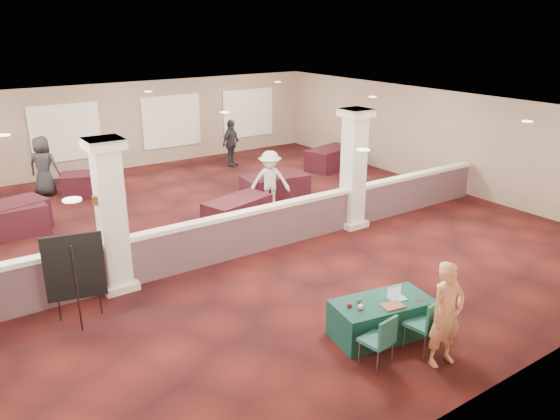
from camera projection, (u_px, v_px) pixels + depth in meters
ground at (229, 232)px, 14.56m from camera, size 16.00×16.00×0.00m
wall_back at (121, 126)px, 20.25m from camera, size 16.00×0.04×3.20m
wall_front at (501, 297)px, 7.81m from camera, size 16.00×0.04×3.20m
wall_right at (435, 138)px, 18.31m from camera, size 0.04×16.00×3.20m
ceiling at (225, 112)px, 13.50m from camera, size 16.00×16.00×0.02m
partition_wall at (259, 229)px, 13.20m from camera, size 15.60×0.28×1.10m
column_left at (111, 215)px, 10.98m from camera, size 0.72×0.72×3.20m
column_right at (354, 168)px, 14.46m from camera, size 0.72×0.72×3.20m
sconce_left at (95, 200)px, 10.71m from camera, size 0.12×0.12×0.18m
sconce_right at (123, 195)px, 11.01m from camera, size 0.12×0.12×0.18m
near_table at (381, 318)px, 9.70m from camera, size 1.89×1.18×0.68m
conf_chair_main at (427, 321)px, 9.16m from camera, size 0.55×0.56×0.96m
conf_chair_side at (381, 337)px, 8.73m from camera, size 0.52×0.52×0.92m
easel_board at (75, 268)px, 9.81m from camera, size 1.03×0.60×1.78m
woman at (446, 315)px, 8.72m from camera, size 0.69×0.50×1.79m
far_table_front_left at (6, 222)px, 14.14m from camera, size 1.97×1.02×0.79m
far_table_front_center at (238, 212)px, 14.91m from camera, size 2.06×1.40×0.76m
far_table_front_right at (275, 188)px, 16.94m from camera, size 2.13×1.27×0.82m
far_table_back_left at (7, 219)px, 14.31m from camera, size 2.21×1.55×0.81m
far_table_back_center at (93, 184)px, 17.43m from camera, size 2.07×1.48×0.76m
far_table_back_right at (330, 158)px, 20.58m from camera, size 2.16×1.48×0.80m
attendee_b at (270, 181)px, 15.94m from camera, size 1.25×1.06×1.79m
attendee_c at (231, 143)px, 20.81m from camera, size 1.17×0.95×1.80m
attendee_d at (44, 166)px, 17.32m from camera, size 1.06×0.98×1.91m
laptop_base at (397, 299)px, 9.65m from camera, size 0.34×0.27×0.02m
laptop_screen at (394, 291)px, 9.71m from camera, size 0.30×0.07×0.20m
screen_glow at (394, 291)px, 9.70m from camera, size 0.27×0.05×0.18m
knitting at (393, 306)px, 9.40m from camera, size 0.42×0.34×0.03m
yarn_cream at (361, 307)px, 9.29m from camera, size 0.10×0.10×0.10m
yarn_red at (349, 305)px, 9.36m from camera, size 0.09×0.09×0.09m
yarn_grey at (359, 301)px, 9.50m from camera, size 0.10×0.10×0.10m
scissors at (420, 300)px, 9.59m from camera, size 0.11×0.05×0.01m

